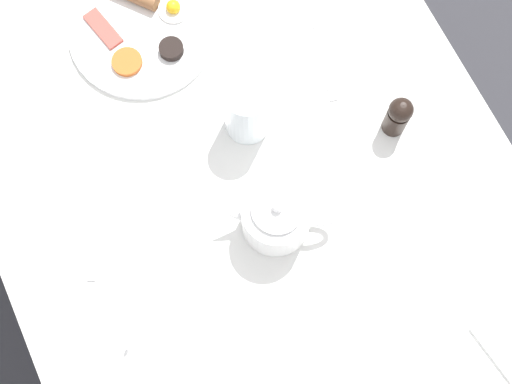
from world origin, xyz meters
The scene contains 9 objects.
ground_plane centered at (0.00, 0.00, 0.00)m, with size 8.00×8.00×0.00m, color #333338.
table centered at (0.00, 0.00, 0.66)m, with size 0.93×1.20×0.72m.
breakfast_plate centered at (0.06, -0.39, 0.73)m, with size 0.28×0.28×0.04m.
teapot_near centered at (-0.01, 0.06, 0.78)m, with size 0.19×0.12×0.13m.
teacup_with_saucer_right centered at (0.30, 0.21, 0.75)m, with size 0.14×0.14×0.07m.
water_glass_tall centered at (-0.04, -0.13, 0.79)m, with size 0.08×0.08×0.14m.
salt_grinder centered at (-0.29, -0.01, 0.78)m, with size 0.04×0.04×0.10m.
fork_by_plate centered at (-0.23, -0.19, 0.72)m, with size 0.06×0.17×0.00m.
knife_by_plate centered at (0.29, -0.07, 0.72)m, with size 0.09×0.18×0.00m.
Camera 1 is at (0.15, 0.31, 1.96)m, focal length 50.00 mm.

